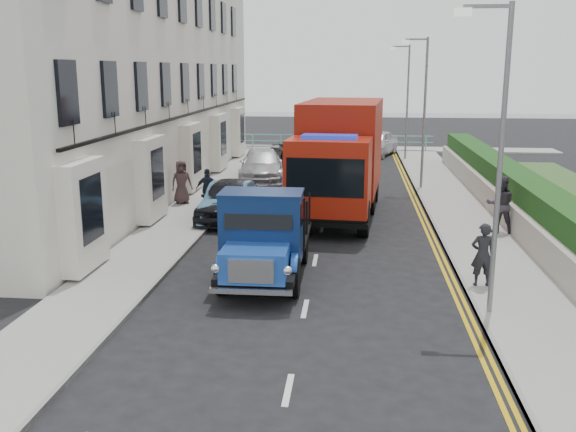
% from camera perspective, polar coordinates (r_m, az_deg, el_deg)
% --- Properties ---
extents(ground, '(120.00, 120.00, 0.00)m').
position_cam_1_polar(ground, '(17.41, 2.03, -5.87)').
color(ground, black).
rests_on(ground, ground).
extents(pavement_west, '(2.40, 38.00, 0.12)m').
position_cam_1_polar(pavement_west, '(26.79, -7.82, 0.89)').
color(pavement_west, gray).
rests_on(pavement_west, ground).
extents(pavement_east, '(2.60, 38.00, 0.12)m').
position_cam_1_polar(pavement_east, '(26.39, 14.94, 0.38)').
color(pavement_east, gray).
rests_on(pavement_east, ground).
extents(promenade, '(30.00, 2.50, 0.12)m').
position_cam_1_polar(promenade, '(45.80, 4.49, 5.99)').
color(promenade, gray).
rests_on(promenade, ground).
extents(sea_plane, '(120.00, 120.00, 0.00)m').
position_cam_1_polar(sea_plane, '(76.66, 5.09, 8.76)').
color(sea_plane, slate).
rests_on(sea_plane, ground).
extents(terrace_west, '(6.31, 30.20, 14.25)m').
position_cam_1_polar(terrace_west, '(31.31, -14.35, 15.44)').
color(terrace_west, silver).
rests_on(terrace_west, ground).
extents(garden_east, '(1.45, 28.00, 1.75)m').
position_cam_1_polar(garden_east, '(26.60, 19.11, 2.04)').
color(garden_east, '#B2AD9E').
rests_on(garden_east, ground).
extents(seafront_railing, '(13.00, 0.08, 1.11)m').
position_cam_1_polar(seafront_railing, '(44.94, 4.48, 6.53)').
color(seafront_railing, '#59B2A5').
rests_on(seafront_railing, ground).
extents(lamp_near, '(1.23, 0.18, 7.00)m').
position_cam_1_polar(lamp_near, '(14.86, 17.99, 6.06)').
color(lamp_near, slate).
rests_on(lamp_near, ground).
extents(lamp_mid, '(1.23, 0.18, 7.00)m').
position_cam_1_polar(lamp_mid, '(30.64, 11.84, 9.69)').
color(lamp_mid, slate).
rests_on(lamp_mid, ground).
extents(lamp_far, '(1.23, 0.18, 7.00)m').
position_cam_1_polar(lamp_far, '(40.59, 10.41, 10.50)').
color(lamp_far, slate).
rests_on(lamp_far, ground).
extents(bedford_lorry, '(2.18, 5.34, 2.51)m').
position_cam_1_polar(bedford_lorry, '(16.91, -2.26, -2.35)').
color(bedford_lorry, black).
rests_on(bedford_lorry, ground).
extents(red_lorry, '(3.51, 8.54, 4.37)m').
position_cam_1_polar(red_lorry, '(25.02, 4.62, 5.38)').
color(red_lorry, black).
rests_on(red_lorry, ground).
extents(parked_car_front, '(2.03, 4.63, 1.55)m').
position_cam_1_polar(parked_car_front, '(24.39, -5.31, 1.47)').
color(parked_car_front, black).
rests_on(parked_car_front, ground).
extents(parked_car_mid, '(1.53, 4.25, 1.39)m').
position_cam_1_polar(parked_car_mid, '(24.41, -5.30, 1.29)').
color(parked_car_mid, '#5995BF').
rests_on(parked_car_mid, ground).
extents(parked_car_rear, '(2.78, 5.55, 1.55)m').
position_cam_1_polar(parked_car_rear, '(32.89, -2.38, 4.51)').
color(parked_car_rear, '#BBBCC1').
rests_on(parked_car_rear, ground).
extents(seafront_car_left, '(3.76, 5.39, 1.37)m').
position_cam_1_polar(seafront_car_left, '(39.93, 0.54, 5.90)').
color(seafront_car_left, black).
rests_on(seafront_car_left, ground).
extents(seafront_car_right, '(3.37, 5.20, 1.65)m').
position_cam_1_polar(seafront_car_right, '(42.71, 7.86, 6.44)').
color(seafront_car_right, '#BCBDC2').
rests_on(seafront_car_right, ground).
extents(pedestrian_east_near, '(0.63, 0.43, 1.66)m').
position_cam_1_polar(pedestrian_east_near, '(17.26, 16.91, -3.30)').
color(pedestrian_east_near, black).
rests_on(pedestrian_east_near, pavement_east).
extents(pedestrian_east_far, '(0.99, 0.78, 1.97)m').
position_cam_1_polar(pedestrian_east_far, '(23.01, 18.36, 1.00)').
color(pedestrian_east_far, '#37303B').
rests_on(pedestrian_east_far, pavement_east).
extents(pedestrian_west_near, '(1.00, 0.55, 1.62)m').
position_cam_1_polar(pedestrian_west_near, '(25.75, -7.14, 2.39)').
color(pedestrian_west_near, '#19202E').
rests_on(pedestrian_west_near, pavement_west).
extents(pedestrian_west_far, '(1.05, 0.96, 1.80)m').
position_cam_1_polar(pedestrian_west_far, '(26.97, -9.45, 2.99)').
color(pedestrian_west_far, '#3B2B2B').
rests_on(pedestrian_west_far, pavement_west).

